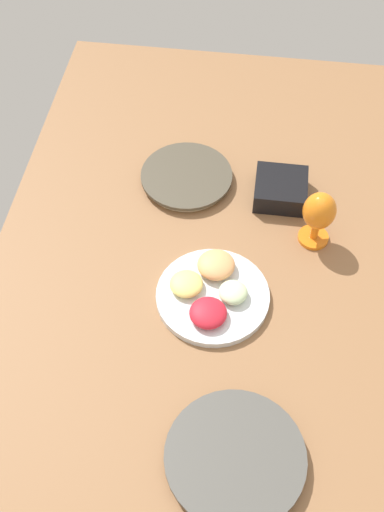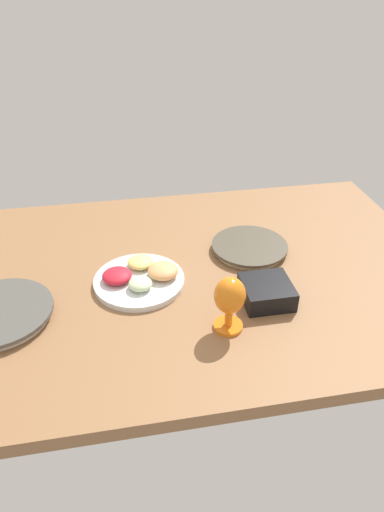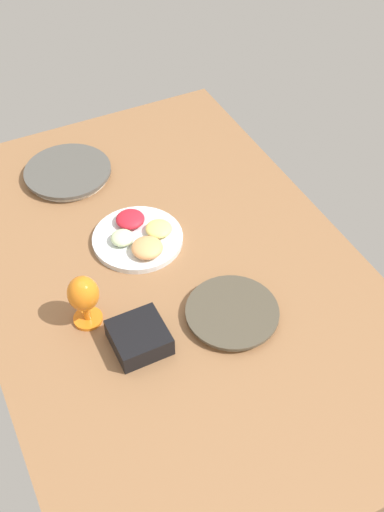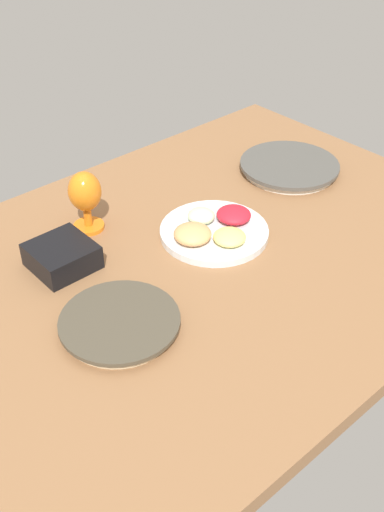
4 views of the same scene
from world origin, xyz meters
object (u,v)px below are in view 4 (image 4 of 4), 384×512
at_px(fruit_platter, 214,230).
at_px(hurricane_glass_orange, 85,195).
at_px(dinner_plate_left, 289,167).
at_px(square_bowl_black, 62,255).
at_px(dinner_plate_right, 120,323).

xyz_separation_m(fruit_platter, hurricane_glass_orange, (0.21, -0.23, 0.08)).
bearing_deg(hurricane_glass_orange, dinner_plate_left, 166.40).
bearing_deg(square_bowl_black, hurricane_glass_orange, -145.41).
bearing_deg(square_bowl_black, fruit_platter, 157.29).
height_order(dinner_plate_right, fruit_platter, fruit_platter).
bearing_deg(hurricane_glass_orange, square_bowl_black, 34.59).
bearing_deg(fruit_platter, hurricane_glass_orange, -48.25).
height_order(dinner_plate_left, dinner_plate_right, dinner_plate_left).
bearing_deg(hurricane_glass_orange, dinner_plate_right, 65.44).
height_order(dinner_plate_left, square_bowl_black, square_bowl_black).
xyz_separation_m(dinner_plate_left, dinner_plate_right, (0.74, 0.20, -0.00)).
bearing_deg(fruit_platter, square_bowl_black, -22.71).
bearing_deg(dinner_plate_right, square_bowl_black, -95.69).
xyz_separation_m(dinner_plate_left, hurricane_glass_orange, (0.59, -0.14, 0.08)).
relative_size(dinner_plate_left, fruit_platter, 1.06).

